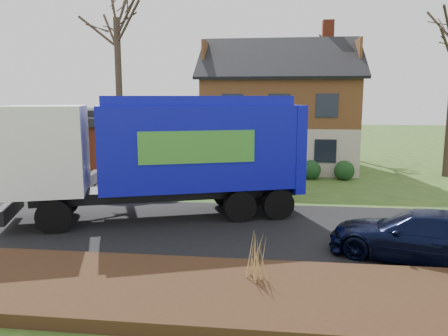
# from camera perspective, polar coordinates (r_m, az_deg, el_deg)

# --- Properties ---
(ground) EXTENTS (120.00, 120.00, 0.00)m
(ground) POSITION_cam_1_polar(r_m,az_deg,el_deg) (15.16, -0.66, -7.86)
(ground) COLOR #2D4B19
(ground) RESTS_ON ground
(road) EXTENTS (80.00, 7.00, 0.02)m
(road) POSITION_cam_1_polar(r_m,az_deg,el_deg) (15.15, -0.66, -7.82)
(road) COLOR black
(road) RESTS_ON ground
(mulch_verge) EXTENTS (80.00, 3.50, 0.30)m
(mulch_verge) POSITION_cam_1_polar(r_m,az_deg,el_deg) (10.21, -4.77, -15.71)
(mulch_verge) COLOR black
(mulch_verge) RESTS_ON ground
(main_house) EXTENTS (12.95, 8.95, 9.26)m
(main_house) POSITION_cam_1_polar(r_m,az_deg,el_deg) (28.27, 6.15, 8.31)
(main_house) COLOR #BEB299
(main_house) RESTS_ON ground
(ranch_house) EXTENTS (9.80, 8.20, 3.70)m
(ranch_house) POSITION_cam_1_polar(r_m,az_deg,el_deg) (30.82, -19.97, 3.75)
(ranch_house) COLOR #983821
(ranch_house) RESTS_ON ground
(garbage_truck) EXTENTS (10.84, 6.11, 4.50)m
(garbage_truck) POSITION_cam_1_polar(r_m,az_deg,el_deg) (16.15, -7.55, 2.54)
(garbage_truck) COLOR black
(garbage_truck) RESTS_ON ground
(silver_sedan) EXTENTS (4.37, 1.70, 1.42)m
(silver_sedan) POSITION_cam_1_polar(r_m,az_deg,el_deg) (20.52, -11.76, -1.48)
(silver_sedan) COLOR #ABAEB3
(silver_sedan) RESTS_ON ground
(navy_wagon) EXTENTS (5.26, 3.70, 1.42)m
(navy_wagon) POSITION_cam_1_polar(r_m,az_deg,el_deg) (13.19, 24.31, -8.11)
(navy_wagon) COLOR black
(navy_wagon) RESTS_ON ground
(tree_back) EXTENTS (3.51, 3.51, 11.10)m
(tree_back) POSITION_cam_1_polar(r_m,az_deg,el_deg) (35.60, 14.40, 16.69)
(tree_back) COLOR #443728
(tree_back) RESTS_ON ground
(grass_clump_mid) EXTENTS (0.37, 0.31, 1.04)m
(grass_clump_mid) POSITION_cam_1_polar(r_m,az_deg,el_deg) (10.25, 4.37, -11.54)
(grass_clump_mid) COLOR tan
(grass_clump_mid) RESTS_ON mulch_verge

